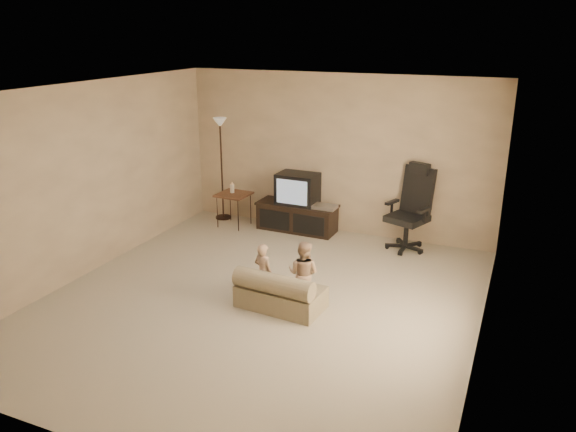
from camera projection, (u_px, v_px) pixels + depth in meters
name	position (u px, v px, depth m)	size (l,w,h in m)	color
floor	(261.00, 301.00, 6.78)	(5.50, 5.50, 0.00)	#AFA58B
room_shell	(259.00, 180.00, 6.29)	(5.50, 5.50, 5.50)	white
tv_stand	(297.00, 207.00, 9.02)	(1.33, 0.52, 0.95)	black
office_chair	(410.00, 219.00, 8.26)	(0.76, 0.78, 1.28)	black
side_table	(234.00, 194.00, 9.20)	(0.53, 0.53, 0.75)	brown
floor_lamp	(221.00, 146.00, 9.33)	(0.27, 0.27, 1.74)	black
child_sofa	(279.00, 293.00, 6.54)	(1.04, 0.64, 0.49)	gray
toddler_left	(263.00, 273.00, 6.67)	(0.27, 0.20, 0.74)	tan
toddler_right	(303.00, 274.00, 6.57)	(0.39, 0.21, 0.80)	tan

